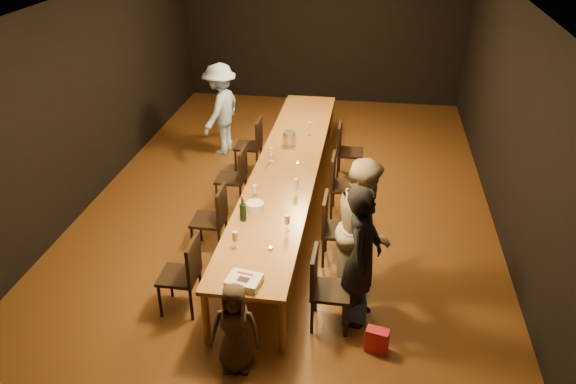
# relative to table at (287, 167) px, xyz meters

# --- Properties ---
(ground) EXTENTS (10.00, 10.00, 0.00)m
(ground) POSITION_rel_table_xyz_m (0.00, 0.00, -0.70)
(ground) COLOR #402710
(ground) RESTS_ON ground
(room_shell) EXTENTS (6.04, 10.04, 3.02)m
(room_shell) POSITION_rel_table_xyz_m (0.00, 0.00, 1.38)
(room_shell) COLOR black
(room_shell) RESTS_ON ground
(table) EXTENTS (0.90, 6.00, 0.75)m
(table) POSITION_rel_table_xyz_m (0.00, 0.00, 0.00)
(table) COLOR brown
(table) RESTS_ON ground
(chair_right_0) EXTENTS (0.42, 0.42, 0.93)m
(chair_right_0) POSITION_rel_table_xyz_m (0.85, -2.40, -0.24)
(chair_right_0) COLOR black
(chair_right_0) RESTS_ON ground
(chair_right_1) EXTENTS (0.42, 0.42, 0.93)m
(chair_right_1) POSITION_rel_table_xyz_m (0.85, -1.20, -0.24)
(chair_right_1) COLOR black
(chair_right_1) RESTS_ON ground
(chair_right_2) EXTENTS (0.42, 0.42, 0.93)m
(chair_right_2) POSITION_rel_table_xyz_m (0.85, 0.00, -0.24)
(chair_right_2) COLOR black
(chair_right_2) RESTS_ON ground
(chair_right_3) EXTENTS (0.42, 0.42, 0.93)m
(chair_right_3) POSITION_rel_table_xyz_m (0.85, 1.20, -0.24)
(chair_right_3) COLOR black
(chair_right_3) RESTS_ON ground
(chair_left_0) EXTENTS (0.42, 0.42, 0.93)m
(chair_left_0) POSITION_rel_table_xyz_m (-0.85, -2.40, -0.24)
(chair_left_0) COLOR black
(chair_left_0) RESTS_ON ground
(chair_left_1) EXTENTS (0.42, 0.42, 0.93)m
(chair_left_1) POSITION_rel_table_xyz_m (-0.85, -1.20, -0.24)
(chair_left_1) COLOR black
(chair_left_1) RESTS_ON ground
(chair_left_2) EXTENTS (0.42, 0.42, 0.93)m
(chair_left_2) POSITION_rel_table_xyz_m (-0.85, 0.00, -0.24)
(chair_left_2) COLOR black
(chair_left_2) RESTS_ON ground
(chair_left_3) EXTENTS (0.42, 0.42, 0.93)m
(chair_left_3) POSITION_rel_table_xyz_m (-0.85, 1.20, -0.24)
(chair_left_3) COLOR black
(chair_left_3) RESTS_ON ground
(woman_birthday) EXTENTS (0.51, 0.67, 1.65)m
(woman_birthday) POSITION_rel_table_xyz_m (1.15, -2.24, 0.12)
(woman_birthday) COLOR black
(woman_birthday) RESTS_ON ground
(woman_tan) EXTENTS (0.76, 0.92, 1.72)m
(woman_tan) POSITION_rel_table_xyz_m (1.15, -1.74, 0.16)
(woman_tan) COLOR #BAAC8B
(woman_tan) RESTS_ON ground
(man_blue) EXTENTS (0.81, 1.15, 1.62)m
(man_blue) POSITION_rel_table_xyz_m (-1.49, 1.89, 0.11)
(man_blue) COLOR #97B6EA
(man_blue) RESTS_ON ground
(child) EXTENTS (0.51, 0.36, 1.00)m
(child) POSITION_rel_table_xyz_m (-0.02, -3.17, -0.20)
(child) COLOR #392C20
(child) RESTS_ON ground
(gift_bag_red) EXTENTS (0.25, 0.17, 0.28)m
(gift_bag_red) POSITION_rel_table_xyz_m (1.37, -2.74, -0.56)
(gift_bag_red) COLOR red
(gift_bag_red) RESTS_ON ground
(gift_bag_blue) EXTENTS (0.27, 0.20, 0.31)m
(gift_bag_blue) POSITION_rel_table_xyz_m (1.11, -2.34, -0.54)
(gift_bag_blue) COLOR #234B99
(gift_bag_blue) RESTS_ON ground
(birthday_cake) EXTENTS (0.37, 0.32, 0.08)m
(birthday_cake) POSITION_rel_table_xyz_m (-0.00, -2.80, 0.09)
(birthday_cake) COLOR white
(birthday_cake) RESTS_ON table
(plate_stack) EXTENTS (0.23, 0.23, 0.12)m
(plate_stack) POSITION_rel_table_xyz_m (-0.18, -1.38, 0.11)
(plate_stack) COLOR white
(plate_stack) RESTS_ON table
(champagne_bottle) EXTENTS (0.08, 0.08, 0.34)m
(champagne_bottle) POSITION_rel_table_xyz_m (-0.28, -1.60, 0.22)
(champagne_bottle) COLOR black
(champagne_bottle) RESTS_ON table
(ice_bucket) EXTENTS (0.24, 0.24, 0.22)m
(ice_bucket) POSITION_rel_table_xyz_m (-0.07, 0.69, 0.16)
(ice_bucket) COLOR silver
(ice_bucket) RESTS_ON table
(wineglass_0) EXTENTS (0.06, 0.06, 0.21)m
(wineglass_0) POSITION_rel_table_xyz_m (-0.24, -2.18, 0.15)
(wineglass_0) COLOR beige
(wineglass_0) RESTS_ON table
(wineglass_1) EXTENTS (0.06, 0.06, 0.21)m
(wineglass_1) POSITION_rel_table_xyz_m (0.27, -1.75, 0.15)
(wineglass_1) COLOR beige
(wineglass_1) RESTS_ON table
(wineglass_2) EXTENTS (0.06, 0.06, 0.21)m
(wineglass_2) POSITION_rel_table_xyz_m (-0.25, -1.09, 0.15)
(wineglass_2) COLOR silver
(wineglass_2) RESTS_ON table
(wineglass_3) EXTENTS (0.06, 0.06, 0.21)m
(wineglass_3) POSITION_rel_table_xyz_m (0.25, -0.83, 0.15)
(wineglass_3) COLOR beige
(wineglass_3) RESTS_ON table
(wineglass_4) EXTENTS (0.06, 0.06, 0.21)m
(wineglass_4) POSITION_rel_table_xyz_m (-0.25, 0.07, 0.15)
(wineglass_4) COLOR silver
(wineglass_4) RESTS_ON table
(wineglass_5) EXTENTS (0.06, 0.06, 0.21)m
(wineglass_5) POSITION_rel_table_xyz_m (0.18, 1.15, 0.15)
(wineglass_5) COLOR silver
(wineglass_5) RESTS_ON table
(tealight_near) EXTENTS (0.05, 0.05, 0.03)m
(tealight_near) POSITION_rel_table_xyz_m (0.15, -2.16, 0.06)
(tealight_near) COLOR #B2B7B2
(tealight_near) RESTS_ON table
(tealight_mid) EXTENTS (0.05, 0.05, 0.03)m
(tealight_mid) POSITION_rel_table_xyz_m (0.15, -0.00, 0.06)
(tealight_mid) COLOR #B2B7B2
(tealight_mid) RESTS_ON table
(tealight_far) EXTENTS (0.05, 0.05, 0.03)m
(tealight_far) POSITION_rel_table_xyz_m (0.15, 1.48, 0.06)
(tealight_far) COLOR #B2B7B2
(tealight_far) RESTS_ON table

